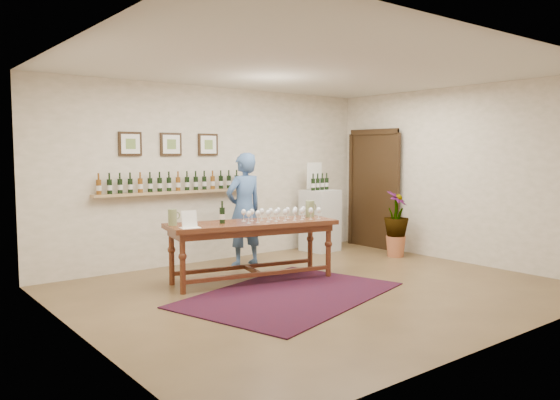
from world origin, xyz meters
TOP-DOWN VIEW (x-y plane):
  - ground at (0.00, 0.00)m, footprint 6.00×6.00m
  - room_shell at (2.11, 1.86)m, footprint 6.00×6.00m
  - rug at (-0.47, -0.00)m, footprint 3.09×2.47m
  - tasting_table at (-0.40, 0.91)m, footprint 2.41×1.20m
  - table_glasses at (-0.04, 0.80)m, footprint 1.28×0.54m
  - table_bottles at (-0.81, 1.03)m, footprint 0.30×0.19m
  - pitcher_left at (-1.43, 1.21)m, footprint 0.15×0.15m
  - pitcher_right at (0.58, 0.83)m, footprint 0.19×0.19m
  - menu_card at (-1.37, 0.89)m, footprint 0.26×0.21m
  - display_pedestal at (1.90, 2.06)m, footprint 0.60×0.60m
  - pedestal_bottles at (1.87, 2.04)m, footprint 0.31×0.11m
  - info_sign at (1.87, 2.19)m, footprint 0.37×0.06m
  - potted_plant at (2.52, 0.84)m, footprint 0.69×0.69m
  - person at (0.10, 1.83)m, footprint 0.65×0.44m

SIDE VIEW (x-z plane):
  - ground at x=0.00m, z-range 0.00..0.00m
  - rug at x=-0.47m, z-range 0.00..0.01m
  - display_pedestal at x=1.90m, z-range 0.00..1.09m
  - potted_plant at x=2.52m, z-range 0.08..1.04m
  - tasting_table at x=-0.40m, z-range 0.29..1.11m
  - person at x=0.10m, z-range 0.00..1.75m
  - table_glasses at x=-0.04m, z-range 0.82..0.99m
  - pitcher_left at x=-1.43m, z-range 0.82..1.03m
  - menu_card at x=-1.37m, z-range 0.82..1.03m
  - pitcher_right at x=0.58m, z-range 0.82..1.05m
  - table_bottles at x=-0.81m, z-range 0.82..1.13m
  - room_shell at x=2.11m, z-range -1.88..4.12m
  - pedestal_bottles at x=1.87m, z-range 1.09..1.39m
  - info_sign at x=1.87m, z-range 1.09..1.60m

